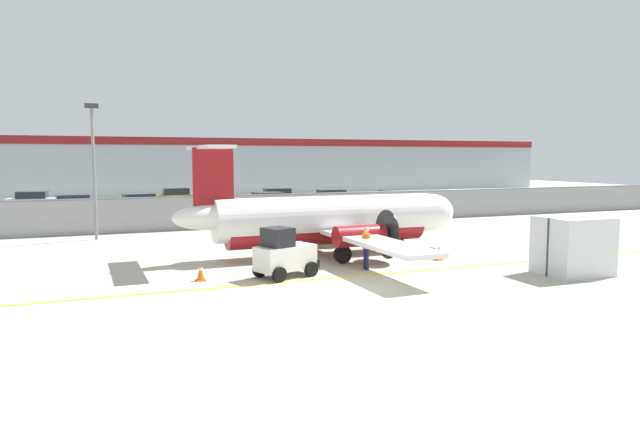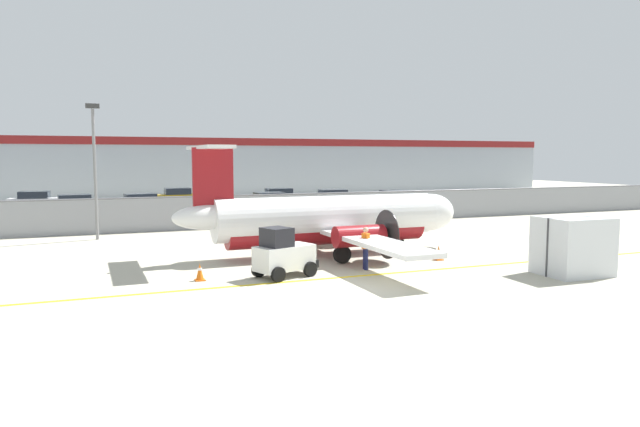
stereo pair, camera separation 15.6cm
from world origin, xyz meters
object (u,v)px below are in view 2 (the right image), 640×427
at_px(parked_car_1, 76,205).
at_px(parked_car_4, 268,203).
at_px(traffic_cone_far_left, 438,253).
at_px(traffic_cone_far_right, 259,244).
at_px(parked_car_3, 179,197).
at_px(parked_car_7, 396,200).
at_px(traffic_cone_near_left, 200,272).
at_px(parked_car_0, 36,201).
at_px(traffic_cone_near_right, 369,240).
at_px(parked_car_2, 142,204).
at_px(baggage_tug, 283,254).
at_px(commuter_airplane, 333,220).
at_px(parked_car_5, 278,197).
at_px(ground_crew_worker, 366,246).
at_px(cargo_container, 573,246).
at_px(apron_light_pole, 94,160).
at_px(parked_car_6, 334,199).

xyz_separation_m(parked_car_1, parked_car_4, (13.94, -2.75, 0.00)).
relative_size(traffic_cone_far_left, traffic_cone_far_right, 1.00).
relative_size(parked_car_3, parked_car_7, 0.98).
bearing_deg(traffic_cone_near_left, parked_car_3, 83.85).
distance_m(parked_car_0, parked_car_3, 11.47).
height_order(traffic_cone_near_right, parked_car_2, parked_car_2).
height_order(baggage_tug, parked_car_0, baggage_tug).
bearing_deg(traffic_cone_near_left, parked_car_1, 100.93).
bearing_deg(commuter_airplane, traffic_cone_near_left, -153.81).
bearing_deg(parked_car_1, traffic_cone_near_right, -61.79).
distance_m(parked_car_4, parked_car_7, 10.82).
bearing_deg(traffic_cone_far_right, parked_car_2, 102.01).
bearing_deg(parked_car_5, parked_car_2, 17.41).
bearing_deg(ground_crew_worker, traffic_cone_near_right, 73.48).
distance_m(cargo_container, parked_car_0, 40.87).
relative_size(traffic_cone_near_right, parked_car_3, 0.15).
bearing_deg(cargo_container, parked_car_0, 122.81).
relative_size(traffic_cone_far_left, apron_light_pole, 0.09).
height_order(baggage_tug, traffic_cone_far_left, baggage_tug).
bearing_deg(traffic_cone_near_right, traffic_cone_far_left, -75.55).
bearing_deg(traffic_cone_far_left, commuter_airplane, 140.60).
relative_size(parked_car_1, parked_car_7, 1.01).
height_order(traffic_cone_near_left, parked_car_6, parked_car_6).
bearing_deg(cargo_container, parked_car_5, 94.59).
height_order(ground_crew_worker, parked_car_2, same).
xyz_separation_m(baggage_tug, parked_car_5, (8.48, 28.36, 0.04)).
bearing_deg(parked_car_6, parked_car_7, -29.73).
bearing_deg(parked_car_6, traffic_cone_far_left, -98.45).
relative_size(baggage_tug, apron_light_pole, 0.35).
bearing_deg(parked_car_7, ground_crew_worker, -126.20).
height_order(baggage_tug, parked_car_6, baggage_tug).
relative_size(cargo_container, parked_car_7, 0.57).
bearing_deg(baggage_tug, parked_car_2, 77.46).
distance_m(traffic_cone_near_right, parked_car_1, 24.76).
height_order(traffic_cone_far_right, parked_car_0, parked_car_0).
height_order(parked_car_3, apron_light_pole, apron_light_pole).
xyz_separation_m(traffic_cone_near_right, parked_car_3, (-5.79, 26.69, 0.58)).
xyz_separation_m(ground_crew_worker, apron_light_pole, (-9.93, 12.75, 3.35)).
xyz_separation_m(traffic_cone_near_right, parked_car_7, (10.63, 16.45, 0.58)).
relative_size(traffic_cone_far_right, parked_car_7, 0.15).
distance_m(ground_crew_worker, traffic_cone_far_left, 3.98).
height_order(baggage_tug, ground_crew_worker, baggage_tug).
bearing_deg(parked_car_7, traffic_cone_far_left, -118.93).
distance_m(baggage_tug, parked_car_7, 27.55).
relative_size(ground_crew_worker, apron_light_pole, 0.23).
relative_size(traffic_cone_near_right, apron_light_pole, 0.09).
height_order(baggage_tug, traffic_cone_far_right, baggage_tug).
bearing_deg(parked_car_4, parked_car_7, 170.74).
distance_m(commuter_airplane, parked_car_4, 19.22).
height_order(traffic_cone_near_left, parked_car_0, parked_car_0).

